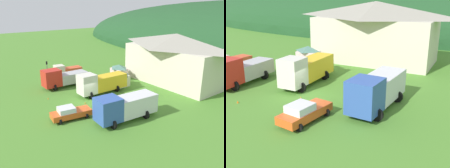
% 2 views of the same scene
% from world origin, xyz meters
% --- Properties ---
extents(ground_plane, '(200.00, 200.00, 0.00)m').
position_xyz_m(ground_plane, '(0.00, 0.00, 0.00)').
color(ground_plane, '#4C842D').
extents(depot_building, '(18.45, 9.51, 8.80)m').
position_xyz_m(depot_building, '(0.62, 17.15, 4.54)').
color(depot_building, beige).
rests_on(depot_building, ground).
extents(play_shed_cream, '(2.83, 2.66, 2.58)m').
position_xyz_m(play_shed_cream, '(-3.55, 7.91, 1.33)').
color(play_shed_cream, beige).
rests_on(play_shed_cream, ground).
extents(play_shed_pink, '(3.09, 2.37, 2.85)m').
position_xyz_m(play_shed_pink, '(-6.74, 10.21, 1.47)').
color(play_shed_pink, beige).
rests_on(play_shed_pink, ground).
extents(light_truck_cream, '(2.81, 5.55, 2.37)m').
position_xyz_m(light_truck_cream, '(-14.59, 3.09, 1.18)').
color(light_truck_cream, beige).
rests_on(light_truck_cream, ground).
extents(crane_truck_red, '(3.24, 7.91, 3.33)m').
position_xyz_m(crane_truck_red, '(-9.03, -0.46, 1.67)').
color(crane_truck_red, red).
rests_on(crane_truck_red, ground).
extents(heavy_rig_striped, '(3.12, 8.39, 3.58)m').
position_xyz_m(heavy_rig_striped, '(-2.41, 2.99, 1.82)').
color(heavy_rig_striped, silver).
rests_on(heavy_rig_striped, ground).
extents(box_truck_blue, '(3.67, 8.25, 3.40)m').
position_xyz_m(box_truck_blue, '(7.06, -0.01, 1.83)').
color(box_truck_blue, '#3356AD').
rests_on(box_truck_blue, ground).
extents(service_pickup_orange, '(2.80, 5.21, 1.66)m').
position_xyz_m(service_pickup_orange, '(2.74, -5.16, 0.83)').
color(service_pickup_orange, '#E8561F').
rests_on(service_pickup_orange, ground).
extents(traffic_light_west, '(0.20, 0.32, 3.76)m').
position_xyz_m(traffic_light_west, '(-13.68, -1.17, 2.33)').
color(traffic_light_west, '#4C4C51').
rests_on(traffic_light_west, ground).
extents(traffic_cone_near_pickup, '(0.36, 0.36, 0.48)m').
position_xyz_m(traffic_cone_near_pickup, '(-0.36, -1.17, 0.00)').
color(traffic_cone_near_pickup, orange).
rests_on(traffic_cone_near_pickup, ground).
extents(traffic_cone_mid_row, '(0.36, 0.36, 0.50)m').
position_xyz_m(traffic_cone_mid_row, '(-5.14, -4.78, 0.00)').
color(traffic_cone_mid_row, orange).
rests_on(traffic_cone_mid_row, ground).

